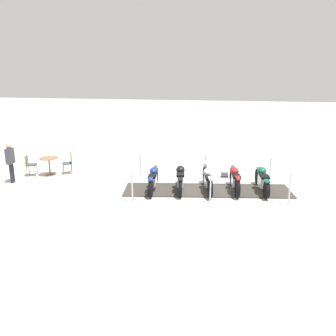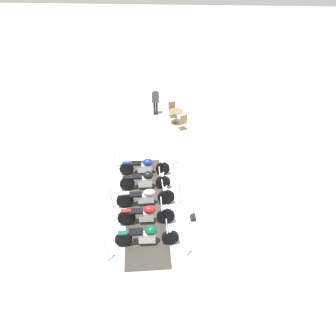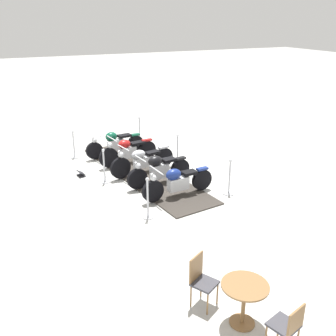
% 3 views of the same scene
% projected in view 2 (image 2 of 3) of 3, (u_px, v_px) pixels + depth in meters
% --- Properties ---
extents(ground_plane, '(80.00, 80.00, 0.00)m').
position_uv_depth(ground_plane, '(146.00, 206.00, 13.67)').
color(ground_plane, silver).
extents(display_platform, '(2.39, 6.46, 0.04)m').
position_uv_depth(display_platform, '(146.00, 205.00, 13.65)').
color(display_platform, '#38332D').
rests_on(display_platform, ground_plane).
extents(motorcycle_forest, '(2.24, 0.68, 0.90)m').
position_uv_depth(motorcycle_forest, '(148.00, 236.00, 11.73)').
color(motorcycle_forest, black).
rests_on(motorcycle_forest, display_platform).
extents(motorcycle_maroon, '(2.14, 0.76, 0.99)m').
position_uv_depth(motorcycle_maroon, '(147.00, 215.00, 12.55)').
color(motorcycle_maroon, black).
rests_on(motorcycle_maroon, display_platform).
extents(motorcycle_chrome, '(2.30, 0.74, 0.99)m').
position_uv_depth(motorcycle_chrome, '(146.00, 197.00, 13.39)').
color(motorcycle_chrome, black).
rests_on(motorcycle_chrome, display_platform).
extents(motorcycle_black, '(2.14, 0.64, 0.92)m').
position_uv_depth(motorcycle_black, '(146.00, 180.00, 14.20)').
color(motorcycle_black, black).
rests_on(motorcycle_black, display_platform).
extents(motorcycle_navy, '(2.24, 0.74, 0.92)m').
position_uv_depth(motorcycle_navy, '(145.00, 167.00, 15.04)').
color(motorcycle_navy, black).
rests_on(motorcycle_navy, display_platform).
extents(stanchion_right_mid, '(0.32, 0.32, 1.09)m').
position_uv_depth(stanchion_right_mid, '(179.00, 197.00, 13.53)').
color(stanchion_right_mid, silver).
rests_on(stanchion_right_mid, ground_plane).
extents(stanchion_right_front, '(0.35, 0.35, 1.01)m').
position_uv_depth(stanchion_right_front, '(187.00, 251.00, 11.42)').
color(stanchion_right_front, silver).
rests_on(stanchion_right_front, ground_plane).
extents(stanchion_left_front, '(0.34, 0.34, 1.14)m').
position_uv_depth(stanchion_left_front, '(107.00, 255.00, 11.21)').
color(stanchion_left_front, silver).
rests_on(stanchion_left_front, ground_plane).
extents(stanchion_left_mid, '(0.28, 0.28, 1.12)m').
position_uv_depth(stanchion_left_mid, '(112.00, 200.00, 13.34)').
color(stanchion_left_mid, silver).
rests_on(stanchion_left_mid, ground_plane).
extents(stanchion_right_rear, '(0.28, 0.28, 1.11)m').
position_uv_depth(stanchion_right_rear, '(173.00, 159.00, 15.66)').
color(stanchion_right_rear, silver).
rests_on(stanchion_right_rear, ground_plane).
extents(stanchion_left_rear, '(0.36, 0.36, 1.06)m').
position_uv_depth(stanchion_left_rear, '(115.00, 163.00, 15.55)').
color(stanchion_left_rear, silver).
rests_on(stanchion_left_rear, ground_plane).
extents(info_placard, '(0.24, 0.36, 0.18)m').
position_uv_depth(info_placard, '(193.00, 218.00, 13.04)').
color(info_placard, '#333338').
rests_on(info_placard, ground_plane).
extents(cafe_table, '(0.78, 0.78, 0.78)m').
position_uv_depth(cafe_table, '(176.00, 114.00, 18.83)').
color(cafe_table, olive).
rests_on(cafe_table, ground_plane).
extents(cafe_chair_near_table, '(0.54, 0.54, 0.96)m').
position_uv_depth(cafe_chair_near_table, '(183.00, 121.00, 18.26)').
color(cafe_chair_near_table, olive).
rests_on(cafe_chair_near_table, ground_plane).
extents(cafe_chair_across_table, '(0.50, 0.50, 0.91)m').
position_uv_depth(cafe_chair_across_table, '(172.00, 108.00, 19.50)').
color(cafe_chair_across_table, olive).
rests_on(cafe_chair_across_table, ground_plane).
extents(bystander_person, '(0.43, 0.28, 1.64)m').
position_uv_depth(bystander_person, '(155.00, 99.00, 19.46)').
color(bystander_person, '#23232D').
rests_on(bystander_person, ground_plane).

